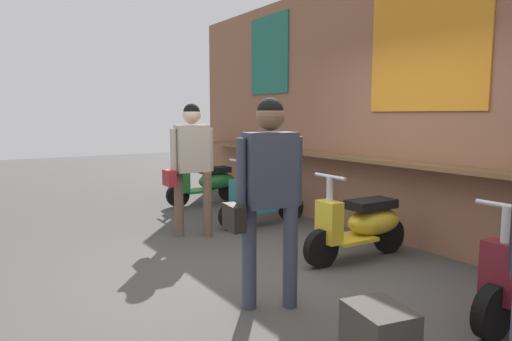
{
  "coord_description": "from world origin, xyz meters",
  "views": [
    {
      "loc": [
        3.51,
        -2.57,
        1.58
      ],
      "look_at": [
        -2.09,
        1.03,
        0.77
      ],
      "focal_mm": 32.09,
      "sensor_mm": 36.0,
      "label": 1
    }
  ],
  "objects": [
    {
      "name": "merchandise_crate",
      "position": [
        1.68,
        -0.49,
        0.21
      ],
      "size": [
        0.46,
        0.4,
        0.42
      ],
      "primitive_type": "cube",
      "rotation": [
        0.0,
        0.0,
        -0.2
      ],
      "color": "#3D3833",
      "rests_on": "ground_plane"
    },
    {
      "name": "scooter_yellow",
      "position": [
        0.0,
        1.08,
        0.39
      ],
      "size": [
        0.46,
        1.4,
        0.97
      ],
      "rotation": [
        0.0,
        0.0,
        -1.6
      ],
      "color": "gold",
      "rests_on": "ground_plane"
    },
    {
      "name": "shopper_browsing",
      "position": [
        0.52,
        -0.53,
        1.05
      ],
      "size": [
        0.3,
        0.68,
        1.72
      ],
      "rotation": [
        0.0,
        0.0,
        -0.14
      ],
      "color": "#383D4C",
      "rests_on": "ground_plane"
    },
    {
      "name": "scooter_teal",
      "position": [
        -1.86,
        1.08,
        0.39
      ],
      "size": [
        0.46,
        1.4,
        0.97
      ],
      "rotation": [
        0.0,
        0.0,
        -1.58
      ],
      "color": "#197075",
      "rests_on": "ground_plane"
    },
    {
      "name": "shopper_with_handbag",
      "position": [
        -1.86,
        -0.11,
        1.06
      ],
      "size": [
        0.33,
        0.67,
        1.72
      ],
      "rotation": [
        0.0,
        0.0,
        -0.04
      ],
      "color": "brown",
      "rests_on": "ground_plane"
    },
    {
      "name": "market_stall_facade",
      "position": [
        0.01,
        2.02,
        1.71
      ],
      "size": [
        10.5,
        0.61,
        3.42
      ],
      "color": "#8C5B44",
      "rests_on": "ground_plane"
    },
    {
      "name": "scooter_green",
      "position": [
        -3.74,
        1.08,
        0.39
      ],
      "size": [
        0.46,
        1.4,
        0.97
      ],
      "rotation": [
        0.0,
        0.0,
        -1.6
      ],
      "color": "#237533",
      "rests_on": "ground_plane"
    },
    {
      "name": "ground_plane",
      "position": [
        0.0,
        0.0,
        0.0
      ],
      "size": [
        29.41,
        29.41,
        0.0
      ],
      "primitive_type": "plane",
      "color": "#474442"
    }
  ]
}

